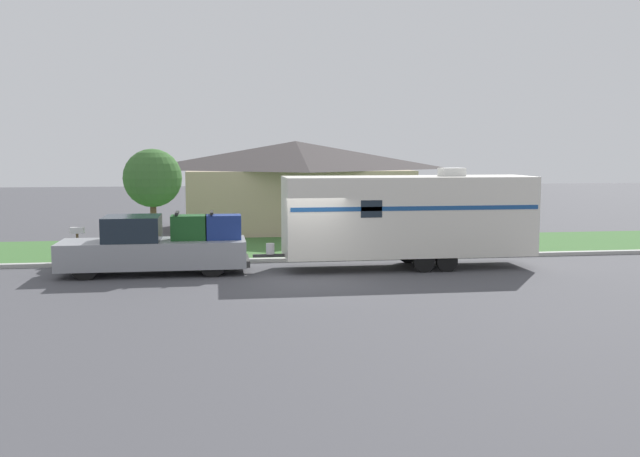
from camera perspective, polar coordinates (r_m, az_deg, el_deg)
name	(u,v)px	position (r m, az deg, el deg)	size (l,w,h in m)	color
ground_plane	(310,280)	(22.21, -0.82, -4.13)	(120.00, 120.00, 0.00)	#47474C
curb_strip	(296,259)	(25.87, -1.91, -2.49)	(80.00, 0.30, 0.14)	#ADADA8
lawn_strip	(286,248)	(29.47, -2.71, -1.53)	(80.00, 7.00, 0.03)	#3D6B33
house_across_street	(296,184)	(36.63, -1.95, 3.62)	(11.72, 7.98, 4.48)	tan
pickup_truck	(156,247)	(23.79, -13.02, -1.44)	(6.07, 1.99, 2.02)	black
travel_trailer	(408,216)	(24.48, 7.06, 1.02)	(9.53, 2.28, 3.41)	black
mailbox	(77,236)	(26.83, -18.85, -0.54)	(0.48, 0.20, 1.28)	brown
tree_in_yard	(153,179)	(28.31, -13.25, 3.91)	(2.26, 2.26, 4.08)	brown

